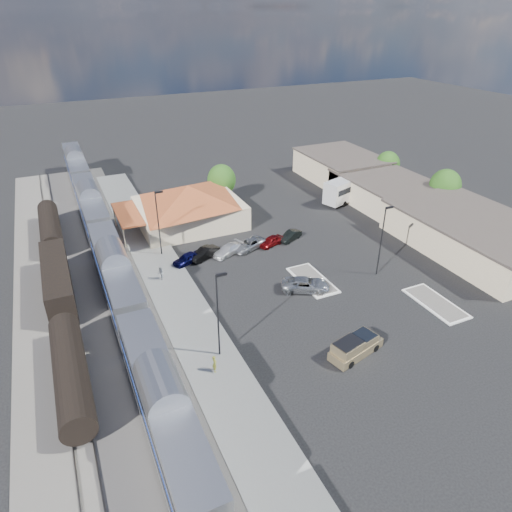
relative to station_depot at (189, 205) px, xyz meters
name	(u,v)px	position (x,y,z in m)	size (l,w,h in m)	color
ground	(291,297)	(4.56, -24.00, -3.13)	(280.00, 280.00, 0.00)	black
railbed	(92,303)	(-16.44, -16.00, -3.07)	(16.00, 100.00, 0.12)	#4C4944
platform	(175,294)	(-7.44, -18.00, -3.04)	(5.50, 92.00, 0.18)	gray
passenger_train	(116,278)	(-13.44, -16.45, -0.26)	(3.00, 104.00, 5.55)	silver
freight_cars	(58,282)	(-19.44, -12.85, -1.21)	(2.80, 46.00, 4.00)	black
station_depot	(189,205)	(0.00, 0.00, 0.00)	(18.35, 12.24, 6.20)	tan
buildings_east	(403,199)	(32.56, -9.72, -0.86)	(14.40, 51.40, 4.80)	#C6B28C
traffic_island_south	(312,280)	(8.56, -22.00, -3.03)	(3.30, 7.50, 0.21)	silver
traffic_island_north	(436,303)	(18.56, -32.00, -3.03)	(3.30, 7.50, 0.21)	silver
lamp_plat_s	(219,309)	(-6.34, -30.00, 2.21)	(1.08, 0.25, 9.00)	black
lamp_plat_n	(159,218)	(-6.34, -8.00, 2.21)	(1.08, 0.25, 9.00)	black
lamp_lot	(383,235)	(16.66, -24.00, 2.21)	(1.08, 0.25, 9.00)	black
tree_east_b	(445,186)	(38.56, -12.00, 1.09)	(4.94, 4.94, 6.96)	#382314
tree_east_c	(388,164)	(38.56, 2.00, 0.63)	(4.41, 4.41, 6.21)	#382314
tree_depot	(222,180)	(7.56, 6.00, 0.89)	(4.71, 4.71, 6.63)	#382314
pickup_truck	(356,346)	(5.43, -35.21, -2.20)	(6.01, 3.42, 1.96)	tan
suv	(306,284)	(6.71, -23.50, -2.35)	(2.61, 5.65, 1.57)	#ABAFB3
coach_bus	(353,186)	(28.56, -1.56, -0.77)	(12.99, 6.83, 4.10)	white
person_a	(215,364)	(-7.64, -31.99, -2.09)	(0.63, 0.41, 1.73)	gold
person_b	(161,273)	(-8.13, -14.37, -2.10)	(0.83, 0.65, 1.71)	silver
parked_car_a	(187,258)	(-3.94, -11.54, -2.44)	(1.63, 4.05, 1.38)	#0C0D3F
parked_car_b	(204,253)	(-1.51, -11.24, -2.40)	(1.54, 4.43, 1.46)	black
parked_car_c	(228,250)	(1.69, -11.54, -2.46)	(1.87, 4.61, 1.34)	silver
parked_car_d	(249,244)	(4.89, -11.24, -2.43)	(2.33, 5.06, 1.41)	gray
parked_car_e	(271,241)	(8.09, -11.54, -2.47)	(1.57, 3.90, 1.33)	maroon
parked_car_f	(290,236)	(11.29, -11.24, -2.48)	(1.37, 3.94, 1.30)	black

